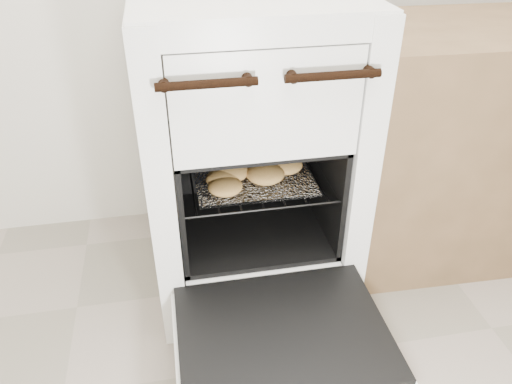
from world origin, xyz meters
The scene contains 6 objects.
stove centered at (-0.06, 1.15, 0.48)m, with size 0.63×0.71×0.97m.
oven_door centered at (-0.06, 0.61, 0.21)m, with size 0.57×0.44×0.04m.
oven_rack centered at (-0.06, 1.08, 0.44)m, with size 0.46×0.44×0.01m.
foil_sheet centered at (-0.06, 1.06, 0.45)m, with size 0.36×0.32×0.01m, color white.
baked_rolls centered at (-0.08, 1.06, 0.48)m, with size 0.35×0.33×0.06m.
counter centered at (0.71, 1.18, 0.42)m, with size 0.84×0.56×0.84m, color brown.
Camera 1 is at (-0.29, -0.27, 1.24)m, focal length 35.00 mm.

